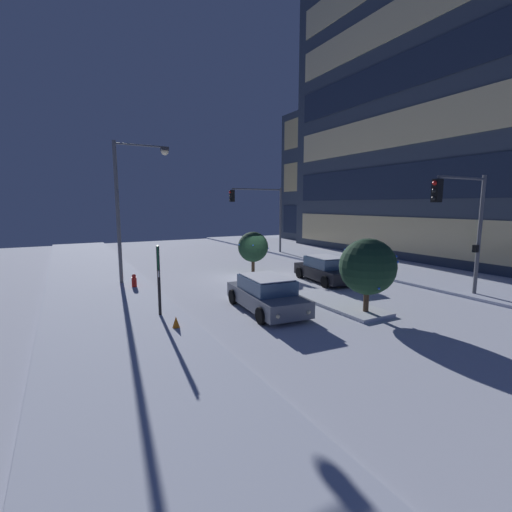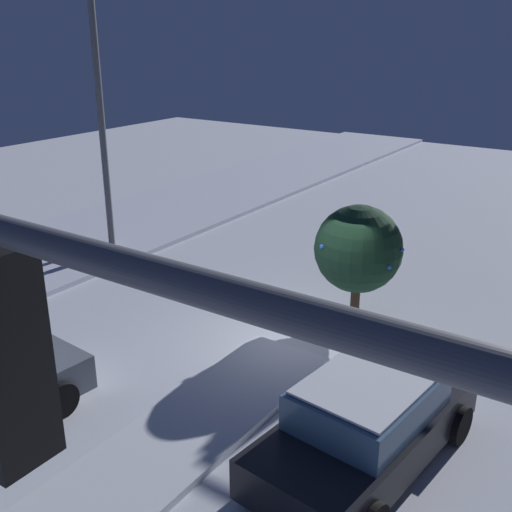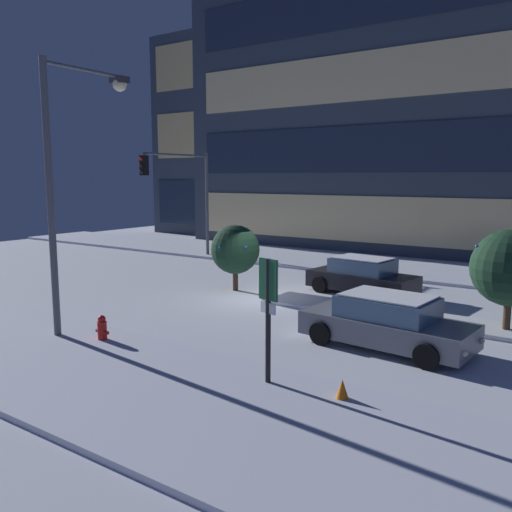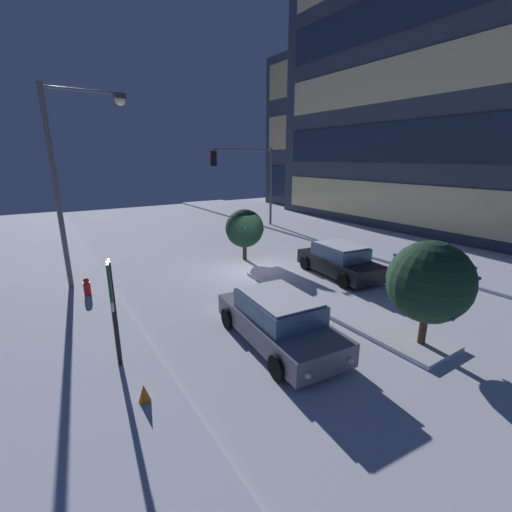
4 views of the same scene
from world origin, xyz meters
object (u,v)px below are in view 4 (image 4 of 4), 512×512
(car_near, at_px, (278,320))
(parking_info_sign, at_px, (113,302))
(decorated_tree_median, at_px, (245,228))
(construction_cone, at_px, (144,396))
(car_far, at_px, (340,261))
(decorated_tree_left_of_median, at_px, (430,282))
(fire_hydrant, at_px, (87,289))
(street_lamp_arched, at_px, (76,162))
(traffic_light_corner_far_left, at_px, (248,172))

(car_near, distance_m, parking_info_sign, 4.58)
(decorated_tree_median, xyz_separation_m, construction_cone, (8.60, -7.78, -1.44))
(car_far, height_order, decorated_tree_median, decorated_tree_median)
(decorated_tree_left_of_median, bearing_deg, construction_cone, -104.03)
(fire_hydrant, relative_size, parking_info_sign, 0.29)
(decorated_tree_left_of_median, bearing_deg, car_near, -126.96)
(construction_cone, bearing_deg, decorated_tree_left_of_median, 75.97)
(car_near, height_order, fire_hydrant, car_near)
(car_near, height_order, construction_cone, car_near)
(car_far, bearing_deg, parking_info_sign, 108.42)
(car_near, xyz_separation_m, street_lamp_arched, (-8.19, -3.92, 4.45))
(car_near, xyz_separation_m, decorated_tree_left_of_median, (2.50, 3.32, 1.30))
(car_far, relative_size, parking_info_sign, 1.54)
(car_near, xyz_separation_m, construction_cone, (0.64, -4.14, -0.44))
(car_far, xyz_separation_m, decorated_tree_left_of_median, (5.85, -2.70, 1.31))
(street_lamp_arched, distance_m, construction_cone, 10.09)
(street_lamp_arched, height_order, decorated_tree_median, street_lamp_arched)
(car_far, relative_size, fire_hydrant, 5.40)
(decorated_tree_median, relative_size, decorated_tree_left_of_median, 0.86)
(parking_info_sign, bearing_deg, fire_hydrant, 104.24)
(car_far, distance_m, fire_hydrant, 10.85)
(parking_info_sign, distance_m, decorated_tree_median, 10.47)
(car_near, height_order, street_lamp_arched, street_lamp_arched)
(car_far, distance_m, construction_cone, 10.92)
(car_near, bearing_deg, parking_info_sign, -100.00)
(parking_info_sign, height_order, decorated_tree_left_of_median, decorated_tree_left_of_median)
(fire_hydrant, distance_m, construction_cone, 7.37)
(parking_info_sign, relative_size, decorated_tree_left_of_median, 0.93)
(decorated_tree_median, bearing_deg, traffic_light_corner_far_left, 147.10)
(car_near, bearing_deg, fire_hydrant, -142.76)
(parking_info_sign, height_order, construction_cone, parking_info_sign)
(car_near, distance_m, decorated_tree_left_of_median, 4.36)
(parking_info_sign, bearing_deg, decorated_tree_left_of_median, -11.39)
(traffic_light_corner_far_left, height_order, construction_cone, traffic_light_corner_far_left)
(traffic_light_corner_far_left, distance_m, construction_cone, 20.35)
(traffic_light_corner_far_left, relative_size, decorated_tree_left_of_median, 1.91)
(construction_cone, bearing_deg, fire_hydrant, -178.82)
(car_far, height_order, traffic_light_corner_far_left, traffic_light_corner_far_left)
(parking_info_sign, bearing_deg, car_far, 26.30)
(car_near, xyz_separation_m, car_far, (-3.35, 6.02, -0.00))
(traffic_light_corner_far_left, height_order, street_lamp_arched, street_lamp_arched)
(traffic_light_corner_far_left, xyz_separation_m, parking_info_sign, (13.90, -12.49, -2.40))
(street_lamp_arched, relative_size, construction_cone, 14.45)
(fire_hydrant, bearing_deg, decorated_tree_median, 98.84)
(traffic_light_corner_far_left, height_order, parking_info_sign, traffic_light_corner_far_left)
(fire_hydrant, xyz_separation_m, parking_info_sign, (5.61, 0.01, 1.48))
(decorated_tree_median, bearing_deg, decorated_tree_left_of_median, -1.78)
(decorated_tree_median, bearing_deg, car_far, 27.20)
(parking_info_sign, distance_m, construction_cone, 2.39)
(car_near, bearing_deg, decorated_tree_median, 160.12)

